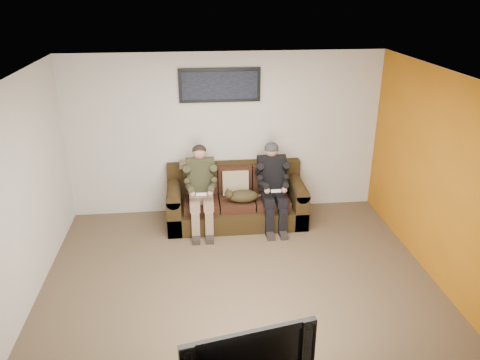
{
  "coord_description": "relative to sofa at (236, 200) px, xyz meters",
  "views": [
    {
      "loc": [
        -0.54,
        -4.89,
        3.53
      ],
      "look_at": [
        0.12,
        1.2,
        0.95
      ],
      "focal_mm": 35.0,
      "sensor_mm": 36.0,
      "label": 1
    }
  ],
  "objects": [
    {
      "name": "wall_front",
      "position": [
        -0.12,
        -4.08,
        0.97
      ],
      "size": [
        5.0,
        0.0,
        5.0
      ],
      "primitive_type": "plane",
      "rotation": [
        -1.57,
        0.0,
        0.0
      ],
      "color": "beige",
      "rests_on": "ground"
    },
    {
      "name": "ceiling",
      "position": [
        -0.12,
        -1.83,
        2.27
      ],
      "size": [
        5.0,
        5.0,
        0.0
      ],
      "primitive_type": "plane",
      "rotation": [
        3.14,
        0.0,
        0.0
      ],
      "color": "silver",
      "rests_on": "ground"
    },
    {
      "name": "wall_left",
      "position": [
        -2.62,
        -1.83,
        0.97
      ],
      "size": [
        0.0,
        4.5,
        4.5
      ],
      "primitive_type": "plane",
      "rotation": [
        1.57,
        0.0,
        1.57
      ],
      "color": "beige",
      "rests_on": "ground"
    },
    {
      "name": "person_right",
      "position": [
        0.55,
        -0.18,
        0.39
      ],
      "size": [
        0.51,
        0.86,
        1.29
      ],
      "color": "black",
      "rests_on": "sofa"
    },
    {
      "name": "floor",
      "position": [
        -0.12,
        -1.83,
        -0.33
      ],
      "size": [
        5.0,
        5.0,
        0.0
      ],
      "primitive_type": "plane",
      "color": "brown",
      "rests_on": "ground"
    },
    {
      "name": "throw_pillow",
      "position": [
        0.0,
        0.04,
        0.29
      ],
      "size": [
        0.41,
        0.2,
        0.41
      ],
      "primitive_type": "cube",
      "rotation": [
        -0.21,
        0.0,
        0.0
      ],
      "color": "#998C64",
      "rests_on": "sofa"
    },
    {
      "name": "wall_right",
      "position": [
        2.38,
        -1.83,
        0.97
      ],
      "size": [
        0.0,
        4.5,
        4.5
      ],
      "primitive_type": "plane",
      "rotation": [
        1.57,
        0.0,
        -1.57
      ],
      "color": "beige",
      "rests_on": "ground"
    },
    {
      "name": "person_left",
      "position": [
        -0.55,
        -0.18,
        0.39
      ],
      "size": [
        0.51,
        0.87,
        1.29
      ],
      "color": "#8A6F56",
      "rests_on": "sofa"
    },
    {
      "name": "framed_poster",
      "position": [
        -0.2,
        0.39,
        1.77
      ],
      "size": [
        1.25,
        0.05,
        0.52
      ],
      "color": "black",
      "rests_on": "wall_back"
    },
    {
      "name": "accent_wall_right",
      "position": [
        2.37,
        -1.83,
        0.97
      ],
      "size": [
        0.0,
        4.5,
        4.5
      ],
      "primitive_type": "plane",
      "rotation": [
        1.57,
        0.0,
        -1.57
      ],
      "color": "#AF6511",
      "rests_on": "ground"
    },
    {
      "name": "wall_back",
      "position": [
        -0.12,
        0.42,
        0.97
      ],
      "size": [
        5.0,
        0.0,
        5.0
      ],
      "primitive_type": "plane",
      "rotation": [
        1.57,
        0.0,
        0.0
      ],
      "color": "beige",
      "rests_on": "ground"
    },
    {
      "name": "cat",
      "position": [
        0.07,
        -0.26,
        0.2
      ],
      "size": [
        0.66,
        0.26,
        0.24
      ],
      "color": "#43361A",
      "rests_on": "sofa"
    },
    {
      "name": "throw_blanket",
      "position": [
        -0.65,
        0.27,
        0.55
      ],
      "size": [
        0.44,
        0.21,
        0.08
      ],
      "primitive_type": "cube",
      "color": "gray",
      "rests_on": "sofa"
    },
    {
      "name": "television",
      "position": [
        -0.3,
        -3.78,
        0.41
      ],
      "size": [
        1.13,
        0.36,
        0.64
      ],
      "primitive_type": "imported",
      "rotation": [
        0.0,
        0.0,
        0.2
      ],
      "color": "black",
      "rests_on": "tv_stand"
    },
    {
      "name": "sofa",
      "position": [
        0.0,
        0.0,
        0.0
      ],
      "size": [
        2.15,
        0.93,
        0.88
      ],
      "color": "black",
      "rests_on": "ground"
    }
  ]
}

